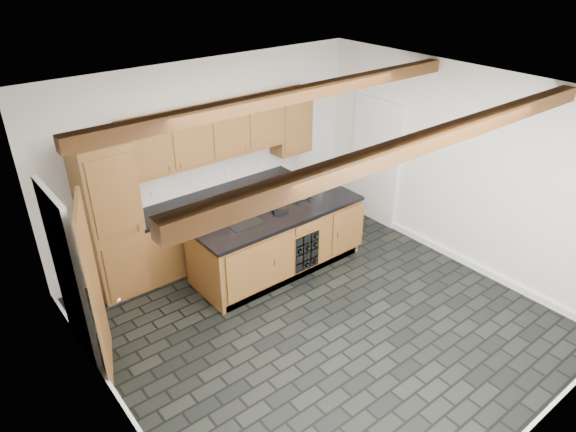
% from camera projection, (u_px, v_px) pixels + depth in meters
% --- Properties ---
extents(ground, '(5.00, 5.00, 0.00)m').
position_uv_depth(ground, '(321.00, 321.00, 6.38)').
color(ground, black).
rests_on(ground, ground).
extents(room_shell, '(5.01, 5.00, 5.00)m').
position_uv_depth(room_shell, '(289.00, 198.00, 5.97)').
color(room_shell, white).
rests_on(room_shell, ground).
extents(back_cabinetry, '(3.65, 0.62, 2.20)m').
position_uv_depth(back_cabinetry, '(198.00, 196.00, 7.25)').
color(back_cabinetry, brown).
rests_on(back_cabinetry, ground).
extents(island, '(2.48, 0.96, 0.93)m').
position_uv_depth(island, '(278.00, 239.00, 7.21)').
color(island, brown).
rests_on(island, ground).
extents(faucet, '(0.45, 0.40, 0.34)m').
position_uv_depth(faucet, '(241.00, 218.00, 6.71)').
color(faucet, black).
rests_on(faucet, island).
extents(kitchen_scale, '(0.23, 0.16, 0.06)m').
position_uv_depth(kitchen_scale, '(280.00, 209.00, 6.94)').
color(kitchen_scale, black).
rests_on(kitchen_scale, island).
extents(fruit_bowl, '(0.34, 0.34, 0.07)m').
position_uv_depth(fruit_bowl, '(301.00, 195.00, 7.31)').
color(fruit_bowl, silver).
rests_on(fruit_bowl, island).
extents(fruit_cluster, '(0.16, 0.17, 0.07)m').
position_uv_depth(fruit_cluster, '(301.00, 193.00, 7.29)').
color(fruit_cluster, red).
rests_on(fruit_cluster, fruit_bowl).
extents(paper_towel, '(0.13, 0.13, 0.28)m').
position_uv_depth(paper_towel, '(320.00, 173.00, 7.74)').
color(paper_towel, white).
rests_on(paper_towel, island).
extents(mug, '(0.11, 0.11, 0.08)m').
position_uv_depth(mug, '(138.00, 218.00, 6.71)').
color(mug, white).
rests_on(mug, back_cabinetry).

